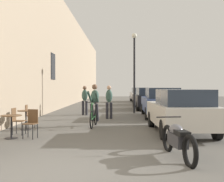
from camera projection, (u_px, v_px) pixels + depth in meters
The scene contains 17 objects.
ground_plane at pixel (60, 172), 5.30m from camera, with size 88.00×88.00×0.00m, color #5B5954.
building_facade_left at pixel (52, 49), 19.32m from camera, with size 0.54×68.00×8.34m.
cafe_table_mid at pixel (11, 122), 8.77m from camera, with size 0.64×0.64×0.72m.
cafe_chair_mid_toward_street at pixel (31, 121), 8.83m from camera, with size 0.44×0.44×0.89m.
cafe_chair_mid_toward_wall at pixel (17, 119), 9.46m from camera, with size 0.40×0.40×0.89m.
cafe_table_far at pixel (26, 116), 10.58m from camera, with size 0.64×0.64×0.72m.
cafe_chair_far_toward_street at pixel (29, 114), 11.18m from camera, with size 0.41×0.41×0.89m.
cyclist_on_bicycle at pixel (94, 106), 11.55m from camera, with size 0.52×1.76×1.74m.
pedestrian_near at pixel (109, 100), 14.30m from camera, with size 0.38×0.29×1.68m.
pedestrian_mid at pixel (85, 99), 16.11m from camera, with size 0.38×0.30×1.66m.
street_lamp at pixel (134, 62), 17.34m from camera, with size 0.32×0.32×4.90m.
parked_car_nearest at pixel (180, 110), 9.80m from camera, with size 1.88×4.29×1.51m.
parked_car_second at pixel (161, 102), 15.03m from camera, with size 1.92×4.41×1.56m.
parked_car_third at pixel (147, 98), 20.34m from camera, with size 1.94×4.41×1.55m.
parked_car_fourth at pixel (143, 96), 25.62m from camera, with size 1.91×4.35×1.53m.
parked_car_fifth at pixel (139, 94), 31.11m from camera, with size 1.94×4.41×1.55m.
parked_motorcycle at pixel (178, 140), 6.35m from camera, with size 0.62×2.14×0.92m.
Camera 1 is at (1.10, -5.25, 1.58)m, focal length 45.49 mm.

